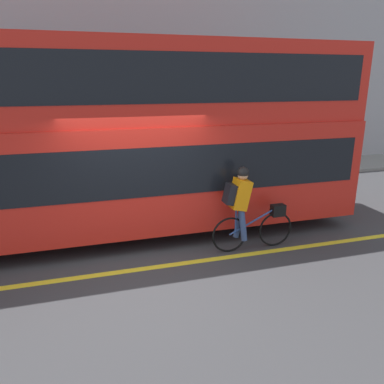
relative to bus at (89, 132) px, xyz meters
name	(u,v)px	position (x,y,z in m)	size (l,w,h in m)	color
ground_plane	(145,268)	(0.71, -1.81, -2.11)	(80.00, 80.00, 0.00)	#38383A
road_center_line	(146,268)	(0.71, -1.84, -2.10)	(50.00, 0.14, 0.01)	yellow
sidewalk_curb	(114,181)	(0.71, 3.96, -2.05)	(60.00, 2.09, 0.10)	gray
building_facade	(104,66)	(0.71, 5.16, 1.38)	(60.00, 0.30, 6.98)	#9E9EA3
bus	(89,132)	(0.00, 0.00, 0.00)	(10.66, 2.59, 3.79)	black
cyclist_on_bike	(246,206)	(2.62, -1.63, -1.23)	(1.62, 0.32, 1.62)	black
trash_bin	(255,157)	(5.47, 3.86, -1.55)	(0.50, 0.50, 0.91)	#515156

